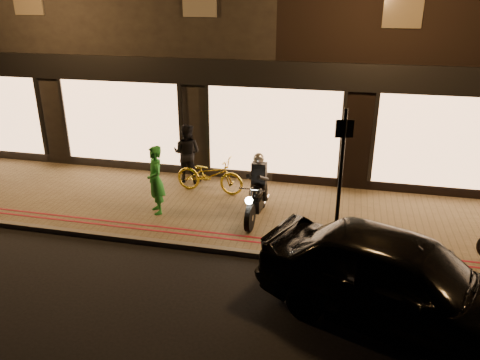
% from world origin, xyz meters
% --- Properties ---
extents(ground, '(90.00, 90.00, 0.00)m').
position_xyz_m(ground, '(0.00, 0.00, 0.00)').
color(ground, black).
rests_on(ground, ground).
extents(sidewalk, '(50.00, 4.00, 0.12)m').
position_xyz_m(sidewalk, '(0.00, 2.00, 0.06)').
color(sidewalk, brown).
rests_on(sidewalk, ground).
extents(kerb_stone, '(50.00, 0.14, 0.12)m').
position_xyz_m(kerb_stone, '(0.00, 0.05, 0.06)').
color(kerb_stone, '#59544C').
rests_on(kerb_stone, ground).
extents(red_kerb_lines, '(50.00, 0.26, 0.01)m').
position_xyz_m(red_kerb_lines, '(0.00, 0.55, 0.12)').
color(red_kerb_lines, maroon).
rests_on(red_kerb_lines, sidewalk).
extents(building_row, '(48.00, 10.11, 8.50)m').
position_xyz_m(building_row, '(-0.00, 8.99, 4.25)').
color(building_row, black).
rests_on(building_row, ground).
extents(motorcycle, '(0.60, 1.94, 1.59)m').
position_xyz_m(motorcycle, '(0.02, 1.65, 0.73)').
color(motorcycle, black).
rests_on(motorcycle, sidewalk).
extents(sign_post, '(0.34, 0.13, 3.00)m').
position_xyz_m(sign_post, '(1.90, 0.61, 1.80)').
color(sign_post, black).
rests_on(sign_post, sidewalk).
extents(bicycle_gold, '(1.92, 0.81, 0.98)m').
position_xyz_m(bicycle_gold, '(-1.52, 2.88, 0.61)').
color(bicycle_gold, gold).
rests_on(bicycle_gold, sidewalk).
extents(person_green, '(0.69, 0.74, 1.69)m').
position_xyz_m(person_green, '(-2.41, 1.39, 0.96)').
color(person_green, '#217E2A').
rests_on(person_green, sidewalk).
extents(person_dark, '(0.85, 0.69, 1.68)m').
position_xyz_m(person_dark, '(-2.35, 3.50, 0.96)').
color(person_dark, black).
rests_on(person_dark, sidewalk).
extents(parked_car, '(5.07, 3.47, 1.60)m').
position_xyz_m(parked_car, '(2.99, -1.41, 0.80)').
color(parked_car, black).
rests_on(parked_car, ground).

